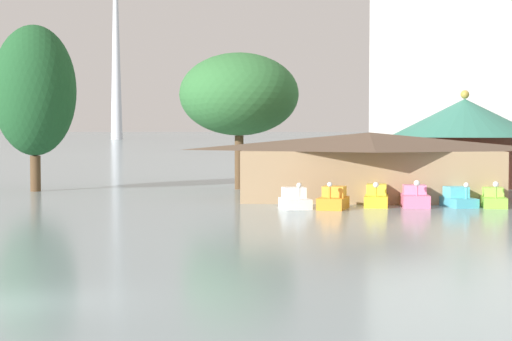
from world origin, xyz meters
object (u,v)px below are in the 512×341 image
object	(u,v)px
pedal_boat_lime	(493,199)
shoreline_tree_tall_left	(34,91)
background_building_block	(467,47)
distant_broadcast_tower	(116,7)
pedal_boat_orange	(333,200)
shoreline_tree_mid	(239,94)
pedal_boat_white	(295,200)
pedal_boat_yellow	(376,198)
pedal_boat_cyan	(458,199)
pedal_boat_pink	(415,198)
boathouse	(369,165)
green_roof_pavilion	(464,135)

from	to	relation	value
pedal_boat_lime	shoreline_tree_tall_left	distance (m)	34.20
background_building_block	distant_broadcast_tower	size ratio (longest dim) A/B	0.23
pedal_boat_orange	shoreline_tree_mid	distance (m)	18.38
pedal_boat_white	pedal_boat_yellow	world-z (taller)	pedal_boat_white
pedal_boat_cyan	pedal_boat_pink	bearing A→B (deg)	-97.43
boathouse	green_roof_pavilion	world-z (taller)	green_roof_pavilion
pedal_boat_yellow	boathouse	distance (m)	4.87
background_building_block	distant_broadcast_tower	xyz separation A→B (m)	(-99.71, 244.41, 40.48)
pedal_boat_yellow	distant_broadcast_tower	bearing A→B (deg)	-157.78
boathouse	shoreline_tree_tall_left	world-z (taller)	shoreline_tree_tall_left
pedal_boat_orange	pedal_boat_cyan	xyz separation A→B (m)	(7.60, 2.01, -0.05)
pedal_boat_white	shoreline_tree_tall_left	distance (m)	24.25
pedal_boat_pink	boathouse	distance (m)	5.63
background_building_block	pedal_boat_pink	bearing A→B (deg)	-103.43
pedal_boat_white	shoreline_tree_mid	distance (m)	17.44
pedal_boat_yellow	shoreline_tree_tall_left	bearing A→B (deg)	-106.82
shoreline_tree_mid	pedal_boat_lime	bearing A→B (deg)	-39.45
pedal_boat_white	shoreline_tree_mid	size ratio (longest dim) A/B	0.25
shoreline_tree_mid	background_building_block	distance (m)	45.19
pedal_boat_lime	shoreline_tree_mid	world-z (taller)	shoreline_tree_mid
green_roof_pavilion	background_building_block	distance (m)	35.71
pedal_boat_pink	shoreline_tree_tall_left	distance (m)	29.91
pedal_boat_cyan	shoreline_tree_tall_left	xyz separation A→B (m)	(-29.66, 10.35, 7.09)
pedal_boat_white	pedal_boat_yellow	bearing A→B (deg)	92.97
pedal_boat_white	pedal_boat_orange	xyz separation A→B (m)	(2.28, -0.25, 0.04)
pedal_boat_orange	pedal_boat_pink	distance (m)	5.24
pedal_boat_pink	distant_broadcast_tower	bearing A→B (deg)	-162.48
pedal_boat_orange	green_roof_pavilion	xyz separation A→B (m)	(11.09, 19.47, 3.68)
green_roof_pavilion	distant_broadcast_tower	size ratio (longest dim) A/B	0.10
pedal_boat_orange	pedal_boat_lime	size ratio (longest dim) A/B	0.95
pedal_boat_white	shoreline_tree_mid	bearing A→B (deg)	-178.38
shoreline_tree_mid	green_roof_pavilion	bearing A→B (deg)	12.16
shoreline_tree_tall_left	background_building_block	xyz separation A→B (m)	(39.31, 40.74, 6.94)
pedal_boat_orange	pedal_boat_cyan	size ratio (longest dim) A/B	0.96
shoreline_tree_mid	pedal_boat_orange	bearing A→B (deg)	-66.06
pedal_boat_orange	pedal_boat_lime	xyz separation A→B (m)	(9.72, 1.90, -0.06)
shoreline_tree_tall_left	background_building_block	bearing A→B (deg)	46.02
pedal_boat_lime	green_roof_pavilion	world-z (taller)	green_roof_pavilion
pedal_boat_pink	pedal_boat_cyan	xyz separation A→B (m)	(2.63, 0.35, -0.06)
pedal_boat_orange	pedal_boat_yellow	size ratio (longest dim) A/B	0.94
shoreline_tree_mid	background_building_block	bearing A→B (deg)	57.21
pedal_boat_white	shoreline_tree_tall_left	world-z (taller)	shoreline_tree_tall_left
pedal_boat_white	pedal_boat_yellow	distance (m)	5.21
boathouse	pedal_boat_lime	bearing A→B (deg)	-32.00
shoreline_tree_tall_left	pedal_boat_pink	bearing A→B (deg)	-21.61
green_roof_pavilion	shoreline_tree_tall_left	distance (m)	34.07
pedal_boat_cyan	green_roof_pavilion	bearing A→B (deg)	153.68
pedal_boat_yellow	shoreline_tree_tall_left	size ratio (longest dim) A/B	0.24
pedal_boat_orange	background_building_block	xyz separation A→B (m)	(17.25, 53.10, 13.97)
distant_broadcast_tower	pedal_boat_yellow	bearing A→B (deg)	-73.94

